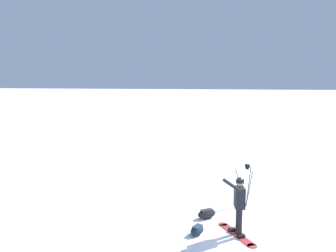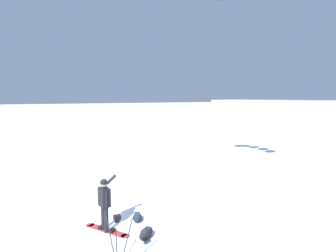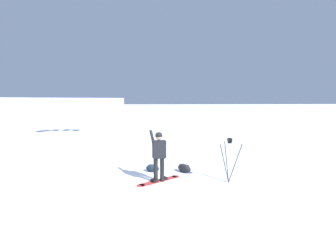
# 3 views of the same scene
# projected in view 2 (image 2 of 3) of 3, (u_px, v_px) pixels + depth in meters

# --- Properties ---
(ground_plane) EXTENTS (300.00, 300.00, 0.00)m
(ground_plane) POSITION_uv_depth(u_px,v_px,m) (92.00, 226.00, 9.05)
(ground_plane) COLOR white
(snowboarder) EXTENTS (0.55, 0.64, 1.70)m
(snowboarder) POSITION_uv_depth(u_px,v_px,m) (105.00, 200.00, 8.60)
(snowboarder) COLOR black
(snowboarder) RESTS_ON ground_plane
(snowboard) EXTENTS (1.48, 1.07, 0.10)m
(snowboard) POSITION_uv_depth(u_px,v_px,m) (107.00, 230.00, 8.72)
(snowboard) COLOR #B23333
(snowboard) RESTS_ON ground_plane
(gear_bag_large) EXTENTS (0.60, 0.67, 0.29)m
(gear_bag_large) POSITION_uv_depth(u_px,v_px,m) (146.00, 233.00, 8.24)
(gear_bag_large) COLOR black
(gear_bag_large) RESTS_ON ground_plane
(camera_tripod) EXTENTS (0.76, 0.57, 1.48)m
(camera_tripod) POSITION_uv_depth(u_px,v_px,m) (118.00, 233.00, 6.44)
(camera_tripod) COLOR #262628
(camera_tripod) RESTS_ON ground_plane
(gear_bag_small) EXTENTS (0.60, 0.48, 0.26)m
(gear_bag_small) POSITION_uv_depth(u_px,v_px,m) (137.00, 217.00, 9.37)
(gear_bag_small) COLOR #192833
(gear_bag_small) RESTS_ON ground_plane
(distant_ridge) EXTENTS (44.29, 30.40, 3.28)m
(distant_ridge) POSITION_uv_depth(u_px,v_px,m) (320.00, 108.00, 57.40)
(distant_ridge) COLOR #A0A3D0
(distant_ridge) RESTS_ON ground_plane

